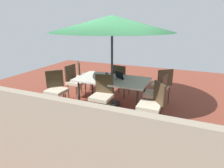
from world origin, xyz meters
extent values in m
cube|color=brown|center=(0.00, 0.00, -0.01)|extent=(10.00, 10.00, 0.02)
cube|color=#235628|center=(0.00, 2.43, 0.48)|extent=(6.30, 0.82, 0.96)
cube|color=silver|center=(0.00, 0.00, 0.72)|extent=(1.91, 1.05, 0.04)
cylinder|color=#333333|center=(-0.80, -0.37, 0.35)|extent=(0.05, 0.05, 0.70)
cylinder|color=#333333|center=(0.80, -0.37, 0.35)|extent=(0.05, 0.05, 0.70)
cylinder|color=#333333|center=(-0.80, 0.37, 0.35)|extent=(0.05, 0.05, 0.70)
cylinder|color=#333333|center=(0.80, 0.37, 0.35)|extent=(0.05, 0.05, 0.70)
cylinder|color=#4C4C4C|center=(0.00, 0.00, 1.14)|extent=(0.06, 0.06, 2.27)
cone|color=#1E512D|center=(0.00, 0.00, 2.13)|extent=(3.03, 3.03, 0.39)
cylinder|color=black|center=(0.00, 0.00, 0.03)|extent=(0.44, 0.44, 0.06)
cube|color=beige|center=(1.23, -0.71, 0.49)|extent=(0.46, 0.46, 0.08)
cube|color=#4C3823|center=(1.39, -0.58, 0.76)|extent=(0.30, 0.37, 0.45)
cylinder|color=#4C3823|center=(0.97, -0.68, 0.23)|extent=(0.03, 0.03, 0.45)
cylinder|color=#4C3823|center=(1.19, -0.96, 0.23)|extent=(0.03, 0.03, 0.45)
cylinder|color=#4C3823|center=(1.26, -0.46, 0.23)|extent=(0.03, 0.03, 0.45)
cylinder|color=#4C3823|center=(1.48, -0.74, 0.23)|extent=(0.03, 0.03, 0.45)
cube|color=beige|center=(-1.13, 0.05, 0.49)|extent=(0.46, 0.46, 0.08)
cube|color=#4C3823|center=(-1.34, 0.08, 0.76)|extent=(0.10, 0.44, 0.45)
cylinder|color=#4C3823|center=(-0.98, -0.15, 0.23)|extent=(0.03, 0.03, 0.45)
cylinder|color=#4C3823|center=(-0.93, 0.20, 0.23)|extent=(0.03, 0.03, 0.45)
cylinder|color=#4C3823|center=(-1.34, -0.10, 0.23)|extent=(0.03, 0.03, 0.45)
cylinder|color=#4C3823|center=(-1.29, 0.25, 0.23)|extent=(0.03, 0.03, 0.45)
cube|color=beige|center=(0.00, -0.75, 0.49)|extent=(0.46, 0.46, 0.08)
cube|color=#4C3823|center=(0.03, -0.54, 0.76)|extent=(0.44, 0.09, 0.45)
cylinder|color=#4C3823|center=(-0.20, -0.91, 0.23)|extent=(0.03, 0.03, 0.45)
cylinder|color=#4C3823|center=(0.16, -0.95, 0.23)|extent=(0.03, 0.03, 0.45)
cylinder|color=#4C3823|center=(-0.16, -0.55, 0.23)|extent=(0.03, 0.03, 0.45)
cylinder|color=#4C3823|center=(0.20, -0.60, 0.23)|extent=(0.03, 0.03, 0.45)
cube|color=beige|center=(-0.03, 0.72, 0.49)|extent=(0.46, 0.46, 0.08)
cube|color=#4C3823|center=(-0.01, 0.51, 0.76)|extent=(0.44, 0.08, 0.45)
cylinder|color=#4C3823|center=(0.13, 0.92, 0.23)|extent=(0.03, 0.03, 0.45)
cylinder|color=#4C3823|center=(-0.23, 0.88, 0.23)|extent=(0.03, 0.03, 0.45)
cylinder|color=#4C3823|center=(0.16, 0.56, 0.23)|extent=(0.03, 0.03, 0.45)
cylinder|color=#4C3823|center=(-0.20, 0.52, 0.23)|extent=(0.03, 0.03, 0.45)
cube|color=beige|center=(1.14, -0.04, 0.49)|extent=(0.46, 0.46, 0.08)
cube|color=#4C3823|center=(1.35, -0.06, 0.76)|extent=(0.09, 0.44, 0.45)
cylinder|color=#4C3823|center=(0.98, 0.16, 0.23)|extent=(0.03, 0.03, 0.45)
cylinder|color=#4C3823|center=(0.94, -0.20, 0.23)|extent=(0.03, 0.03, 0.45)
cylinder|color=#4C3823|center=(1.34, 0.12, 0.23)|extent=(0.03, 0.03, 0.45)
cylinder|color=#4C3823|center=(1.30, -0.24, 0.23)|extent=(0.03, 0.03, 0.45)
cube|color=beige|center=(1.21, 0.78, 0.49)|extent=(0.46, 0.46, 0.08)
cube|color=#4C3823|center=(1.36, 0.63, 0.76)|extent=(0.33, 0.34, 0.45)
cylinder|color=#4C3823|center=(1.20, 1.03, 0.23)|extent=(0.03, 0.03, 0.45)
cylinder|color=#4C3823|center=(0.95, 0.77, 0.23)|extent=(0.03, 0.03, 0.45)
cylinder|color=#4C3823|center=(1.46, 0.78, 0.23)|extent=(0.03, 0.03, 0.45)
cylinder|color=#4C3823|center=(1.21, 0.52, 0.23)|extent=(0.03, 0.03, 0.45)
cube|color=beige|center=(-1.16, -0.73, 0.49)|extent=(0.46, 0.46, 0.08)
cube|color=#4C3823|center=(-1.29, -0.57, 0.76)|extent=(0.36, 0.31, 0.45)
cylinder|color=#4C3823|center=(-1.18, -0.98, 0.23)|extent=(0.03, 0.03, 0.45)
cylinder|color=#4C3823|center=(-0.90, -0.75, 0.23)|extent=(0.03, 0.03, 0.45)
cylinder|color=#4C3823|center=(-1.41, -0.70, 0.23)|extent=(0.03, 0.03, 0.45)
cylinder|color=#4C3823|center=(-1.13, -0.47, 0.23)|extent=(0.03, 0.03, 0.45)
cube|color=beige|center=(-1.17, 0.77, 0.49)|extent=(0.46, 0.46, 0.08)
cube|color=#4C3823|center=(-1.33, 0.64, 0.76)|extent=(0.30, 0.37, 0.45)
cylinder|color=#4C3823|center=(-0.91, 0.74, 0.23)|extent=(0.03, 0.03, 0.45)
cylinder|color=#4C3823|center=(-1.13, 1.02, 0.23)|extent=(0.03, 0.03, 0.45)
cylinder|color=#4C3823|center=(-1.20, 0.52, 0.23)|extent=(0.03, 0.03, 0.45)
cylinder|color=#4C3823|center=(-1.42, 0.81, 0.23)|extent=(0.03, 0.03, 0.45)
cube|color=#B7B7BC|center=(-0.26, -0.11, 0.75)|extent=(0.39, 0.36, 0.02)
cube|color=black|center=(-0.20, -0.01, 0.86)|extent=(0.30, 0.22, 0.20)
cylinder|color=#334C99|center=(0.23, -0.16, 0.79)|extent=(0.07, 0.07, 0.10)
camera|label=1|loc=(-1.82, 4.35, 2.13)|focal=29.91mm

